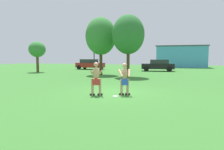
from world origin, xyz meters
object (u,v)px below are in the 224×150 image
car_black_far_end (158,65)px  lamp_post (94,47)px  car_red_mid_lot (90,64)px  tree_behind_players (37,50)px  frisbee (115,96)px  player_in_blue (125,78)px  tree_right_field (101,36)px  tree_near_building (128,35)px  player_with_cap (96,77)px

car_black_far_end → lamp_post: (-7.63, -4.29, 2.33)m
car_red_mid_lot → tree_behind_players: tree_behind_players is taller
car_red_mid_lot → car_black_far_end: same height
car_red_mid_lot → frisbee: bearing=-63.5°
player_in_blue → tree_behind_players: size_ratio=0.42×
car_black_far_end → tree_right_field: (-5.49, -7.60, 3.33)m
player_in_blue → tree_near_building: 10.14m
frisbee → car_black_far_end: 19.00m
frisbee → tree_behind_players: size_ratio=0.07×
player_with_cap → car_black_far_end: bearing=85.3°
car_black_far_end → lamp_post: bearing=-150.6°
player_with_cap → tree_behind_players: tree_behind_players is taller
frisbee → tree_behind_players: 18.98m
car_red_mid_lot → lamp_post: (2.82, -5.19, 2.33)m
car_red_mid_lot → tree_behind_players: bearing=-118.9°
car_red_mid_lot → lamp_post: lamp_post is taller
tree_behind_players → car_red_mid_lot: bearing=61.1°
tree_right_field → tree_behind_players: bearing=172.6°
frisbee → tree_near_building: 10.86m
tree_right_field → tree_behind_players: tree_right_field is taller
player_with_cap → car_red_mid_lot: size_ratio=0.38×
car_black_far_end → tree_behind_players: size_ratio=1.15×
player_with_cap → tree_right_field: 12.43m
tree_behind_players → tree_right_field: bearing=-7.4°
player_in_blue → tree_right_field: (-5.29, 10.86, 3.29)m
car_red_mid_lot → tree_right_field: (4.96, -8.50, 3.33)m
frisbee → tree_right_field: 13.08m
lamp_post → tree_near_building: (5.48, -4.75, 0.92)m
tree_behind_players → tree_near_building: 12.68m
player_with_cap → frisbee: player_with_cap is taller
car_black_far_end → tree_behind_players: tree_behind_players is taller
frisbee → tree_near_building: tree_near_building is taller
frisbee → tree_near_building: bearing=99.2°
lamp_post → car_black_far_end: bearing=29.4°
player_with_cap → player_in_blue: bearing=19.7°
frisbee → lamp_post: size_ratio=0.06×
lamp_post → tree_behind_players: 7.20m
tree_right_field → tree_near_building: tree_right_field is taller
tree_near_building → player_with_cap: bearing=-86.7°
frisbee → car_black_far_end: bearing=88.4°
tree_near_building → player_in_blue: bearing=-78.3°
frisbee → car_black_far_end: (0.54, 18.98, 0.81)m
player_with_cap → car_black_far_end: 19.02m
car_red_mid_lot → car_black_far_end: (10.45, -0.90, 0.00)m
player_in_blue → lamp_post: size_ratio=0.32×
car_black_far_end → tree_behind_players: (-14.49, -6.43, 2.02)m
car_black_far_end → player_with_cap: bearing=-94.7°
player_in_blue → car_black_far_end: player_in_blue is taller
lamp_post → tree_behind_players: lamp_post is taller
tree_behind_players → player_in_blue: bearing=-40.1°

